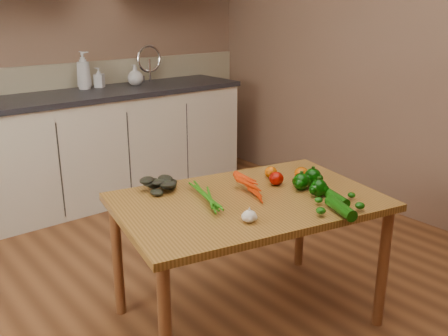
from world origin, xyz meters
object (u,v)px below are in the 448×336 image
leafy_greens (161,184)px  tomato_c (301,174)px  soap_bottle_a (83,70)px  pepper_a (301,182)px  soap_bottle_b (99,78)px  carrot_bunch (236,191)px  soap_bottle_c (135,75)px  garlic_bulb (249,216)px  zucchini_a (335,197)px  tomato_b (271,172)px  zucchini_b (341,208)px  pepper_c (319,188)px  table (248,213)px  pepper_b (313,177)px  tomato_a (276,179)px

leafy_greens → tomato_c: (0.67, -0.31, -0.01)m
soap_bottle_a → pepper_a: bearing=-117.9°
leafy_greens → soap_bottle_b: bearing=72.6°
carrot_bunch → soap_bottle_c: bearing=85.0°
tomato_c → garlic_bulb: bearing=-158.3°
soap_bottle_a → soap_bottle_c: 0.44m
pepper_a → zucchini_a: pepper_a is taller
tomato_b → zucchini_b: (-0.10, -0.54, -0.00)m
pepper_a → zucchini_a: 0.22m
soap_bottle_c → pepper_c: size_ratio=2.03×
table → pepper_b: 0.40m
tomato_b → pepper_b: bearing=-69.7°
pepper_a → tomato_b: (0.01, 0.23, -0.01)m
garlic_bulb → pepper_a: size_ratio=0.74×
garlic_bulb → tomato_b: (0.47, 0.35, 0.01)m
pepper_b → tomato_b: size_ratio=1.31×
garlic_bulb → leafy_greens: bearing=100.4°
carrot_bunch → pepper_b: bearing=-5.6°
leafy_greens → garlic_bulb: bearing=-79.6°
table → zucchini_a: 0.42m
soap_bottle_b → carrot_bunch: 2.20m
garlic_bulb → soap_bottle_a: bearing=81.6°
leafy_greens → tomato_b: bearing=-18.2°
carrot_bunch → pepper_c: size_ratio=2.75×
garlic_bulb → table: bearing=48.9°
pepper_a → zucchini_a: size_ratio=0.47×
garlic_bulb → tomato_a: size_ratio=0.81×
carrot_bunch → tomato_b: tomato_b is taller
pepper_c → table: bearing=146.6°
table → tomato_b: tomato_b is taller
carrot_bunch → pepper_a: bearing=-10.9°
zucchini_a → soap_bottle_a: bearing=92.5°
pepper_c → leafy_greens: bearing=137.0°
carrot_bunch → pepper_a: size_ratio=2.73×
zucchini_b → tomato_a: bearing=84.7°
soap_bottle_c → tomato_b: size_ratio=2.48×
soap_bottle_c → pepper_a: 2.26m
leafy_greens → pepper_b: 0.77m
soap_bottle_c → tomato_c: bearing=-8.7°
garlic_bulb → zucchini_a: (0.47, -0.09, -0.00)m
garlic_bulb → pepper_b: size_ratio=0.69×
table → carrot_bunch: bearing=130.1°
tomato_a → pepper_b: bearing=-41.7°
soap_bottle_b → zucchini_a: size_ratio=0.91×
pepper_a → pepper_c: 0.11m
tomato_c → zucchini_b: bearing=-115.5°
soap_bottle_a → soap_bottle_b: 0.15m
leafy_greens → pepper_c: size_ratio=2.12×
pepper_b → pepper_c: bearing=-127.1°
pepper_a → tomato_b: size_ratio=1.23×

